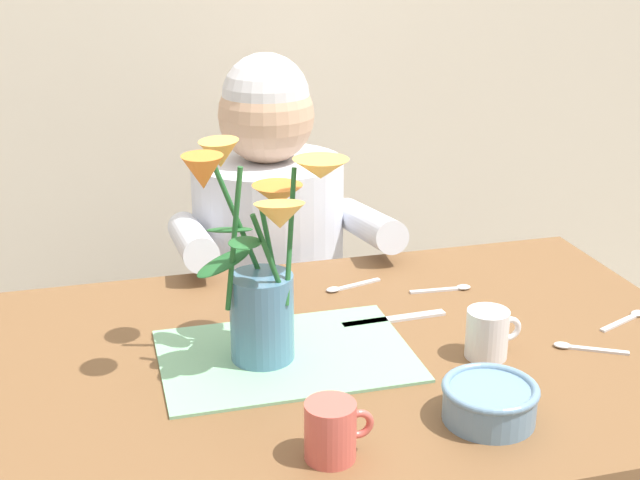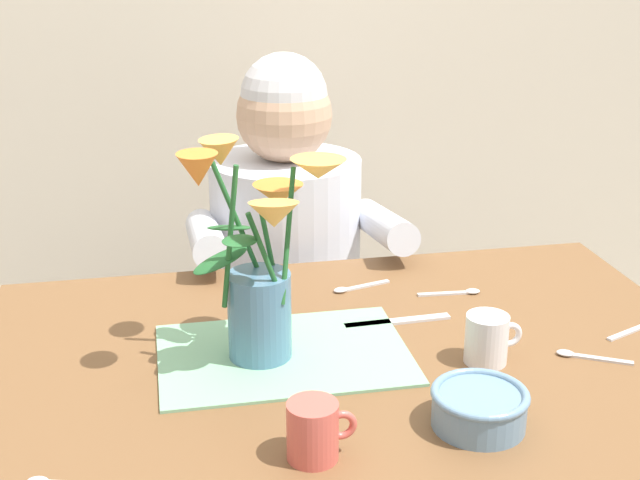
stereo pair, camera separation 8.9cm
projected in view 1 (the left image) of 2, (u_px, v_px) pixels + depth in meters
The scene contains 12 objects.
dining_table at pixel (354, 403), 1.44m from camera, with size 1.20×0.80×0.74m.
seated_person at pixel (271, 300), 2.02m from camera, with size 0.45×0.47×1.14m.
striped_placemat at pixel (286, 355), 1.39m from camera, with size 0.40×0.28×0.01m, color #7AB289.
flower_vase at pixel (262, 264), 1.32m from camera, with size 0.27×0.23×0.35m.
ceramic_bowl at pixel (490, 401), 1.21m from camera, with size 0.14×0.14×0.06m.
dinner_knife at pixel (394, 319), 1.51m from camera, with size 0.19×0.02×0.01m, color silver.
ceramic_mug at pixel (488, 334), 1.38m from camera, with size 0.09×0.07×0.08m.
tea_cup at pixel (332, 431), 1.12m from camera, with size 0.09×0.07×0.08m.
spoon_0 at pixel (345, 287), 1.64m from camera, with size 0.12×0.05×0.01m.
spoon_2 at pixel (579, 347), 1.41m from camera, with size 0.11×0.07×0.01m.
spoon_3 at pixel (629, 318), 1.52m from camera, with size 0.12×0.06×0.01m.
spoon_4 at pixel (450, 289), 1.64m from camera, with size 0.12×0.02×0.01m.
Camera 1 is at (-0.38, -1.20, 1.40)m, focal length 48.63 mm.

